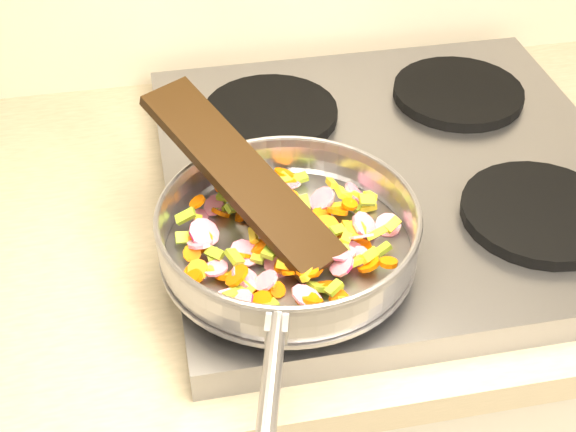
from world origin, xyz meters
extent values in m
cube|color=#939399|center=(-0.70, 1.67, 0.92)|extent=(0.60, 0.60, 0.04)
cylinder|color=black|center=(-0.84, 1.52, 0.95)|extent=(0.19, 0.19, 0.02)
cylinder|color=black|center=(-0.56, 1.52, 0.95)|extent=(0.19, 0.19, 0.02)
cylinder|color=black|center=(-0.84, 1.81, 0.95)|extent=(0.19, 0.19, 0.02)
cylinder|color=black|center=(-0.56, 1.81, 0.95)|extent=(0.19, 0.19, 0.02)
cylinder|color=#9E9EA5|center=(-0.87, 1.51, 0.96)|extent=(0.29, 0.29, 0.01)
torus|color=#9E9EA5|center=(-0.87, 1.51, 0.99)|extent=(0.33, 0.33, 0.05)
torus|color=#9E9EA5|center=(-0.87, 1.51, 1.01)|extent=(0.29, 0.29, 0.01)
cylinder|color=#9E9EA5|center=(-0.94, 1.28, 1.00)|extent=(0.07, 0.19, 0.02)
cube|color=#9E9EA5|center=(-0.91, 1.36, 1.00)|extent=(0.03, 0.03, 0.02)
cylinder|color=#EB6303|center=(-0.80, 1.45, 0.97)|extent=(0.03, 0.03, 0.02)
cylinder|color=#CB1359|center=(-0.78, 1.58, 0.97)|extent=(0.03, 0.04, 0.03)
cylinder|color=#CB1359|center=(-0.90, 1.53, 0.97)|extent=(0.03, 0.03, 0.02)
cube|color=#8BAD25|center=(-0.84, 1.62, 0.97)|extent=(0.02, 0.02, 0.01)
cube|color=yellow|center=(-0.93, 1.44, 0.97)|extent=(0.02, 0.02, 0.02)
cube|color=yellow|center=(-0.81, 1.48, 0.99)|extent=(0.02, 0.02, 0.01)
cylinder|color=#CB1359|center=(-0.94, 1.41, 0.98)|extent=(0.04, 0.04, 0.02)
cube|color=yellow|center=(-0.89, 1.51, 0.98)|extent=(0.02, 0.02, 0.01)
cylinder|color=#CB1359|center=(-0.89, 1.48, 0.97)|extent=(0.04, 0.04, 0.03)
cylinder|color=#EB6303|center=(-0.81, 1.54, 0.98)|extent=(0.04, 0.03, 0.02)
cylinder|color=#EB6303|center=(-0.92, 1.57, 0.96)|extent=(0.03, 0.03, 0.02)
cylinder|color=#CB1359|center=(-0.81, 1.48, 0.97)|extent=(0.03, 0.03, 0.03)
cube|color=yellow|center=(-0.83, 1.40, 0.98)|extent=(0.02, 0.02, 0.02)
cube|color=#8BAD25|center=(-0.92, 1.60, 0.97)|extent=(0.02, 0.02, 0.01)
cylinder|color=#EB6303|center=(-0.91, 1.50, 0.98)|extent=(0.03, 0.03, 0.02)
cube|color=yellow|center=(-0.78, 1.52, 0.97)|extent=(0.02, 0.02, 0.02)
cylinder|color=#CB1359|center=(-0.78, 1.51, 0.97)|extent=(0.04, 0.05, 0.03)
cube|color=#8BAD25|center=(-0.93, 1.58, 0.97)|extent=(0.02, 0.01, 0.01)
cube|color=yellow|center=(-0.94, 1.41, 0.97)|extent=(0.02, 0.02, 0.01)
cube|color=#8BAD25|center=(-0.87, 1.59, 0.98)|extent=(0.02, 0.02, 0.01)
cube|color=#8BAD25|center=(-0.91, 1.49, 0.97)|extent=(0.02, 0.02, 0.01)
cube|color=yellow|center=(-0.80, 1.55, 0.97)|extent=(0.03, 0.02, 0.02)
cylinder|color=#CB1359|center=(-0.96, 1.48, 0.97)|extent=(0.04, 0.04, 0.01)
cube|color=#8BAD25|center=(-0.89, 1.57, 0.97)|extent=(0.02, 0.01, 0.01)
cylinder|color=#EB6303|center=(-0.98, 1.46, 0.98)|extent=(0.03, 0.03, 0.02)
cylinder|color=#CB1359|center=(-0.82, 1.57, 0.97)|extent=(0.04, 0.05, 0.03)
cylinder|color=#EB6303|center=(-0.83, 1.49, 0.97)|extent=(0.02, 0.02, 0.02)
cube|color=yellow|center=(-0.88, 1.46, 0.98)|extent=(0.03, 0.02, 0.01)
cube|color=yellow|center=(-0.88, 1.47, 0.98)|extent=(0.02, 0.02, 0.02)
cylinder|color=#EB6303|center=(-0.95, 1.47, 0.97)|extent=(0.04, 0.03, 0.02)
cylinder|color=#EB6303|center=(-0.82, 1.50, 0.97)|extent=(0.03, 0.03, 0.01)
cube|color=#8BAD25|center=(-0.90, 1.48, 0.98)|extent=(0.02, 0.02, 0.01)
cube|color=yellow|center=(-0.80, 1.57, 0.98)|extent=(0.01, 0.02, 0.01)
cube|color=yellow|center=(-0.86, 1.47, 0.97)|extent=(0.02, 0.03, 0.02)
cylinder|color=#CB1359|center=(-0.85, 1.59, 0.98)|extent=(0.04, 0.03, 0.02)
cube|color=yellow|center=(-0.91, 1.52, 0.98)|extent=(0.01, 0.02, 0.01)
cube|color=#8BAD25|center=(-0.87, 1.62, 0.98)|extent=(0.02, 0.02, 0.02)
cube|color=yellow|center=(-0.97, 1.56, 0.97)|extent=(0.01, 0.02, 0.01)
cube|color=yellow|center=(-0.77, 1.56, 0.98)|extent=(0.01, 0.02, 0.01)
cube|color=yellow|center=(-0.91, 1.45, 0.97)|extent=(0.03, 0.02, 0.02)
cube|color=yellow|center=(-0.80, 1.52, 0.97)|extent=(0.01, 0.02, 0.01)
cylinder|color=#EB6303|center=(-0.94, 1.58, 0.97)|extent=(0.02, 0.03, 0.02)
cylinder|color=#CB1359|center=(-0.80, 1.48, 0.99)|extent=(0.04, 0.03, 0.03)
cylinder|color=#EB6303|center=(-0.86, 1.60, 0.98)|extent=(0.03, 0.03, 0.01)
cylinder|color=#EB6303|center=(-0.83, 1.55, 0.97)|extent=(0.04, 0.04, 0.02)
cylinder|color=#EB6303|center=(-0.82, 1.40, 0.97)|extent=(0.03, 0.03, 0.03)
cylinder|color=#EB6303|center=(-0.86, 1.63, 0.98)|extent=(0.04, 0.04, 0.02)
cylinder|color=#CB1359|center=(-0.88, 1.59, 0.97)|extent=(0.04, 0.05, 0.02)
cylinder|color=#CB1359|center=(-0.80, 1.46, 0.98)|extent=(0.03, 0.03, 0.02)
cube|color=yellow|center=(-0.96, 1.47, 0.97)|extent=(0.03, 0.02, 0.02)
cube|color=#8BAD25|center=(-0.96, 1.50, 0.97)|extent=(0.02, 0.02, 0.01)
cylinder|color=#CB1359|center=(-0.87, 1.41, 0.98)|extent=(0.05, 0.05, 0.02)
cylinder|color=#CB1359|center=(-0.92, 1.49, 0.98)|extent=(0.05, 0.05, 0.02)
cylinder|color=#EB6303|center=(-0.98, 1.51, 0.97)|extent=(0.03, 0.02, 0.02)
cube|color=yellow|center=(-0.83, 1.48, 0.98)|extent=(0.02, 0.02, 0.01)
cylinder|color=#EB6303|center=(-0.97, 1.54, 0.97)|extent=(0.03, 0.03, 0.02)
cube|color=yellow|center=(-0.77, 1.50, 0.98)|extent=(0.03, 0.01, 0.02)
cylinder|color=#EB6303|center=(-0.97, 1.58, 0.99)|extent=(0.03, 0.03, 0.02)
cylinder|color=#CB1359|center=(-0.88, 1.53, 0.98)|extent=(0.03, 0.03, 0.01)
cylinder|color=#EB6303|center=(-0.97, 1.52, 0.98)|extent=(0.04, 0.04, 0.02)
cylinder|color=#EB6303|center=(-0.84, 1.41, 0.97)|extent=(0.02, 0.03, 0.02)
cylinder|color=#CB1359|center=(-0.90, 1.59, 0.98)|extent=(0.03, 0.04, 0.02)
cylinder|color=#EB6303|center=(-0.89, 1.51, 0.98)|extent=(0.02, 0.02, 0.01)
cylinder|color=#CB1359|center=(-0.82, 1.47, 0.98)|extent=(0.04, 0.04, 0.01)
cube|color=#8BAD25|center=(-0.94, 1.44, 0.97)|extent=(0.02, 0.01, 0.02)
cube|color=#8BAD25|center=(-0.93, 1.56, 0.99)|extent=(0.02, 0.02, 0.02)
cylinder|color=#CB1359|center=(-0.87, 1.51, 0.97)|extent=(0.04, 0.04, 0.02)
cube|color=#8BAD25|center=(-0.94, 1.58, 0.97)|extent=(0.02, 0.02, 0.01)
cylinder|color=#CB1359|center=(-0.96, 1.43, 0.97)|extent=(0.04, 0.04, 0.01)
cylinder|color=#EB6303|center=(-0.87, 1.41, 0.98)|extent=(0.03, 0.03, 0.01)
cylinder|color=#EB6303|center=(-0.89, 1.47, 0.97)|extent=(0.02, 0.03, 0.02)
cylinder|color=#EB6303|center=(-0.90, 1.56, 0.97)|extent=(0.03, 0.03, 0.01)
cube|color=#8BAD25|center=(-0.84, 1.41, 0.99)|extent=(0.02, 0.02, 0.01)
cylinder|color=#EB6303|center=(-0.88, 1.45, 0.98)|extent=(0.03, 0.03, 0.02)
cylinder|color=#EB6303|center=(-0.98, 1.48, 0.97)|extent=(0.03, 0.03, 0.01)
cylinder|color=#CB1359|center=(-0.82, 1.52, 0.97)|extent=(0.04, 0.04, 0.01)
cube|color=#8BAD25|center=(-0.94, 1.44, 0.98)|extent=(0.01, 0.02, 0.01)
cube|color=yellow|center=(-0.87, 1.44, 0.99)|extent=(0.02, 0.02, 0.01)
cylinder|color=#CB1359|center=(-0.96, 1.53, 0.98)|extent=(0.04, 0.05, 0.03)
cylinder|color=#EB6303|center=(-0.86, 1.46, 0.98)|extent=(0.04, 0.04, 0.02)
cube|color=#8BAD25|center=(-0.86, 1.51, 0.97)|extent=(0.02, 0.02, 0.01)
cube|color=yellow|center=(-0.89, 1.56, 0.98)|extent=(0.02, 0.02, 0.02)
cube|color=#8BAD25|center=(-0.84, 1.51, 0.98)|extent=(0.02, 0.02, 0.01)
cylinder|color=#EB6303|center=(-0.93, 1.50, 0.97)|extent=(0.03, 0.03, 0.03)
cylinder|color=#CB1359|center=(-0.91, 1.45, 0.98)|extent=(0.04, 0.04, 0.02)
cube|color=#8BAD25|center=(-0.86, 1.61, 0.98)|extent=(0.02, 0.02, 0.01)
cylinder|color=#CB1359|center=(-0.91, 1.60, 0.97)|extent=(0.04, 0.04, 0.01)
cylinder|color=#EB6303|center=(-0.85, 1.44, 0.97)|extent=(0.03, 0.03, 0.02)
cube|color=yellow|center=(-0.77, 1.55, 0.97)|extent=(0.02, 0.01, 0.01)
cylinder|color=#EB6303|center=(-0.91, 1.59, 0.98)|extent=(0.03, 0.03, 0.01)
cube|color=#8BAD25|center=(-0.93, 1.42, 0.97)|extent=(0.02, 0.01, 0.01)
cube|color=#8BAD25|center=(-0.87, 1.50, 0.99)|extent=(0.02, 0.02, 0.01)
cube|color=#8BAD25|center=(-0.86, 1.43, 0.97)|extent=(0.02, 0.02, 0.02)
cylinder|color=#EB6303|center=(-0.94, 1.45, 0.98)|extent=(0.03, 0.04, 0.02)
cylinder|color=#EB6303|center=(-0.92, 1.41, 0.98)|extent=(0.03, 0.03, 0.02)
cube|color=#8BAD25|center=(-0.82, 1.47, 0.98)|extent=(0.02, 0.02, 0.01)
cube|color=yellow|center=(-0.87, 1.49, 0.99)|extent=(0.02, 0.01, 0.01)
cylinder|color=#CB1359|center=(-0.75, 1.52, 0.97)|extent=(0.03, 0.03, 0.02)
cylinder|color=#EB6303|center=(-0.80, 1.51, 0.97)|extent=(0.04, 0.03, 0.02)
cylinder|color=#EB6303|center=(-0.88, 1.47, 0.98)|extent=(0.04, 0.03, 0.02)
cube|color=yellow|center=(-0.76, 1.50, 0.98)|extent=(0.02, 0.02, 0.02)
cylinder|color=#CB1359|center=(-0.86, 1.55, 0.97)|extent=(0.04, 0.04, 0.02)
cube|color=#8BAD25|center=(-0.81, 1.45, 0.98)|extent=(0.02, 0.02, 0.01)
cylinder|color=#CB1359|center=(-0.93, 1.46, 0.98)|extent=(0.04, 0.05, 0.03)
cylinder|color=#EB6303|center=(-0.87, 1.40, 0.99)|extent=(0.03, 0.03, 0.02)
cube|color=#8BAD25|center=(-0.78, 1.47, 0.97)|extent=(0.02, 0.02, 0.01)
cylinder|color=#EB6303|center=(-0.83, 1.52, 0.98)|extent=(0.04, 0.04, 0.02)
cylinder|color=#EB6303|center=(-0.80, 1.48, 0.97)|extent=(0.03, 0.03, 0.02)
cylinder|color=#EB6303|center=(-0.86, 1.49, 0.98)|extent=(0.04, 0.04, 0.02)
cube|color=yellow|center=(-0.90, 1.39, 0.97)|extent=(0.02, 0.02, 0.01)
cylinder|color=#CB1359|center=(-0.95, 1.59, 0.97)|extent=(0.03, 0.03, 0.02)
cube|color=#8BAD25|center=(-0.82, 1.50, 0.99)|extent=(0.02, 0.02, 0.02)
cylinder|color=#EB6303|center=(-0.92, 1.44, 0.97)|extent=(0.03, 0.03, 0.02)
cylinder|color=#EB6303|center=(-0.89, 1.59, 0.97)|extent=(0.03, 0.03, 0.02)
cube|color=#8BAD25|center=(-0.93, 1.59, 0.98)|extent=(0.02, 0.02, 0.01)
cube|color=#8BAD25|center=(-0.84, 1.55, 0.98)|extent=(0.01, 0.02, 0.02)
cube|color=yellow|center=(-0.87, 1.45, 0.98)|extent=(0.02, 0.03, 0.01)
cylinder|color=#EB6303|center=(-0.98, 1.48, 0.98)|extent=(0.03, 0.02, 0.02)
cube|color=#8BAD25|center=(-0.95, 1.43, 0.98)|extent=(0.02, 0.02, 0.01)
cylinder|color=#EB6303|center=(-0.87, 1.44, 0.99)|extent=(0.03, 0.03, 0.01)
cube|color=#8BAD25|center=(-0.96, 1.50, 0.98)|extent=(0.02, 0.02, 0.01)
cube|color=#8BAD25|center=(-0.91, 1.40, 0.99)|extent=(0.02, 0.02, 0.02)
cube|color=yellow|center=(-0.90, 1.58, 0.97)|extent=(0.01, 0.02, 0.01)
cylinder|color=#EB6303|center=(-0.79, 1.55, 0.98)|extent=(0.02, 0.02, 0.01)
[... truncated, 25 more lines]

